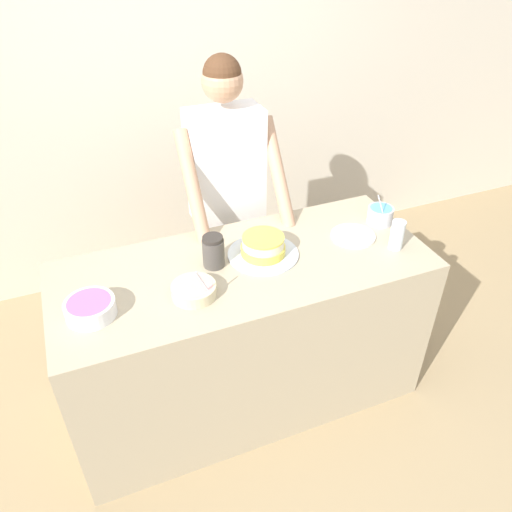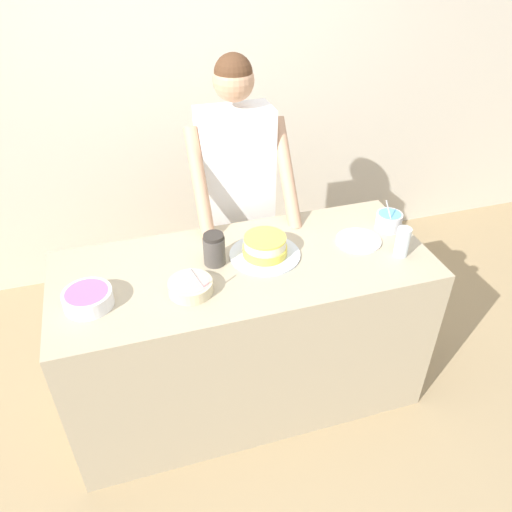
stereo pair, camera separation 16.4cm
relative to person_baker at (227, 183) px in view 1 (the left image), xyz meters
name	(u,v)px [view 1 (the left image)]	position (x,y,z in m)	size (l,w,h in m)	color
ground_plane	(272,443)	(-0.12, -0.94, -1.04)	(14.00, 14.00, 0.00)	tan
wall_back	(165,92)	(-0.12, 0.83, 0.26)	(10.00, 0.05, 2.60)	beige
counter	(245,334)	(-0.12, -0.57, -0.58)	(1.79, 0.73, 0.90)	tan
person_baker	(227,183)	(0.00, 0.00, 0.00)	(0.53, 0.47, 1.71)	#2D2D38
cake	(263,247)	(0.00, -0.53, -0.09)	(0.34, 0.34, 0.11)	silver
frosting_bowl_purple	(90,308)	(-0.82, -0.66, -0.09)	(0.21, 0.21, 0.07)	white
frosting_bowl_pink	(194,290)	(-0.40, -0.70, -0.10)	(0.20, 0.20, 0.19)	beige
frosting_bowl_blue	(380,215)	(0.68, -0.49, -0.08)	(0.13, 0.13, 0.19)	silver
drinking_glass	(397,235)	(0.62, -0.72, -0.06)	(0.07, 0.07, 0.15)	silver
ceramic_plate	(353,236)	(0.48, -0.56, -0.13)	(0.22, 0.22, 0.01)	white
stoneware_jar	(213,251)	(-0.25, -0.52, -0.06)	(0.10, 0.10, 0.16)	#4C4742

